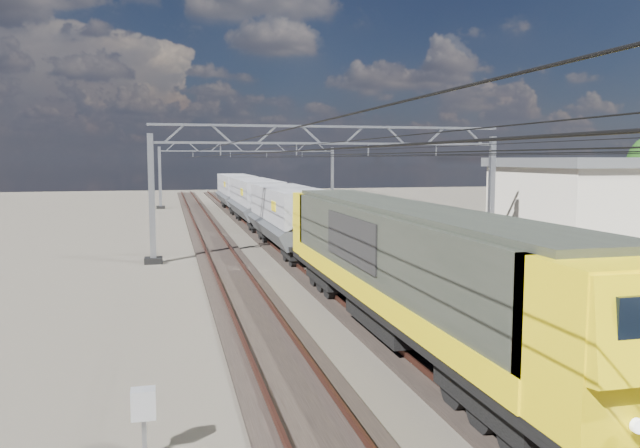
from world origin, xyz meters
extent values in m
plane|color=black|center=(0.00, 0.00, 0.00)|extent=(160.00, 160.00, 0.00)
cube|color=black|center=(-6.00, 0.00, 0.06)|extent=(2.60, 140.00, 0.12)
cube|color=#592E23|center=(-6.72, 0.00, 0.22)|extent=(0.08, 140.00, 0.16)
cube|color=#592E23|center=(-5.28, 0.00, 0.22)|extent=(0.08, 140.00, 0.16)
cube|color=black|center=(-2.00, 0.00, 0.06)|extent=(2.60, 140.00, 0.12)
cube|color=#592E23|center=(-2.72, 0.00, 0.22)|extent=(0.08, 140.00, 0.16)
cube|color=#592E23|center=(-1.28, 0.00, 0.22)|extent=(0.08, 140.00, 0.16)
cube|color=black|center=(2.00, 0.00, 0.06)|extent=(2.60, 140.00, 0.12)
cube|color=#592E23|center=(1.28, 0.00, 0.22)|extent=(0.08, 140.00, 0.16)
cube|color=#592E23|center=(2.72, 0.00, 0.22)|extent=(0.08, 140.00, 0.16)
cube|color=black|center=(6.00, 0.00, 0.06)|extent=(2.60, 140.00, 0.12)
cube|color=#592E23|center=(5.28, 0.00, 0.22)|extent=(0.08, 140.00, 0.16)
cube|color=#592E23|center=(6.72, 0.00, 0.22)|extent=(0.08, 140.00, 0.16)
cube|color=gray|center=(-9.50, 4.00, 3.30)|extent=(0.30, 0.30, 6.60)
cube|color=gray|center=(9.50, 4.00, 3.30)|extent=(0.30, 0.30, 6.60)
cube|color=black|center=(-9.50, 4.00, 0.15)|extent=(0.90, 0.90, 0.30)
cube|color=black|center=(9.50, 4.00, 0.15)|extent=(0.90, 0.90, 0.30)
cube|color=gray|center=(0.00, 4.00, 7.05)|extent=(19.30, 0.18, 0.12)
cube|color=gray|center=(0.00, 4.00, 6.15)|extent=(19.30, 0.18, 0.12)
cube|color=gray|center=(-8.31, 4.00, 6.60)|extent=(1.03, 0.10, 0.94)
cube|color=gray|center=(-5.94, 4.00, 6.60)|extent=(1.03, 0.10, 0.94)
cube|color=gray|center=(-3.56, 4.00, 6.60)|extent=(1.03, 0.10, 0.94)
cube|color=gray|center=(-1.19, 4.00, 6.60)|extent=(1.03, 0.10, 0.94)
cube|color=gray|center=(1.19, 4.00, 6.60)|extent=(1.03, 0.10, 0.94)
cube|color=gray|center=(3.56, 4.00, 6.60)|extent=(1.03, 0.10, 0.94)
cube|color=gray|center=(5.94, 4.00, 6.60)|extent=(1.03, 0.10, 0.94)
cube|color=gray|center=(8.31, 4.00, 6.60)|extent=(1.03, 0.10, 0.94)
cube|color=gray|center=(-6.00, 4.00, 5.82)|extent=(0.06, 0.06, 0.65)
cube|color=gray|center=(-2.00, 4.00, 5.82)|extent=(0.06, 0.06, 0.65)
cube|color=gray|center=(2.00, 4.00, 5.82)|extent=(0.06, 0.06, 0.65)
cube|color=gray|center=(6.00, 4.00, 5.82)|extent=(0.06, 0.06, 0.65)
cube|color=gray|center=(-9.50, 40.00, 3.30)|extent=(0.30, 0.30, 6.60)
cube|color=gray|center=(9.50, 40.00, 3.30)|extent=(0.30, 0.30, 6.60)
cube|color=black|center=(-9.50, 40.00, 0.15)|extent=(0.90, 0.90, 0.30)
cube|color=black|center=(9.50, 40.00, 0.15)|extent=(0.90, 0.90, 0.30)
cube|color=gray|center=(0.00, 40.00, 7.05)|extent=(19.30, 0.18, 0.12)
cube|color=gray|center=(0.00, 40.00, 6.15)|extent=(19.30, 0.18, 0.12)
cube|color=gray|center=(-8.31, 40.00, 6.60)|extent=(1.03, 0.10, 0.94)
cube|color=gray|center=(-5.94, 40.00, 6.60)|extent=(1.03, 0.10, 0.94)
cube|color=gray|center=(-3.56, 40.00, 6.60)|extent=(1.03, 0.10, 0.94)
cube|color=gray|center=(-1.19, 40.00, 6.60)|extent=(1.03, 0.10, 0.94)
cube|color=gray|center=(1.19, 40.00, 6.60)|extent=(1.03, 0.10, 0.94)
cube|color=gray|center=(3.56, 40.00, 6.60)|extent=(1.03, 0.10, 0.94)
cube|color=gray|center=(5.94, 40.00, 6.60)|extent=(1.03, 0.10, 0.94)
cube|color=gray|center=(8.31, 40.00, 6.60)|extent=(1.03, 0.10, 0.94)
cube|color=gray|center=(-6.00, 40.00, 5.82)|extent=(0.06, 0.06, 0.65)
cube|color=gray|center=(-2.00, 40.00, 5.82)|extent=(0.06, 0.06, 0.65)
cube|color=gray|center=(2.00, 40.00, 5.82)|extent=(0.06, 0.06, 0.65)
cube|color=gray|center=(6.00, 40.00, 5.82)|extent=(0.06, 0.06, 0.65)
cylinder|color=black|center=(-6.00, 8.00, 5.50)|extent=(0.03, 140.00, 0.03)
cylinder|color=black|center=(-6.00, 8.00, 6.00)|extent=(0.03, 140.00, 0.03)
cylinder|color=black|center=(-2.00, 8.00, 5.50)|extent=(0.03, 140.00, 0.03)
cylinder|color=black|center=(-2.00, 8.00, 6.00)|extent=(0.03, 140.00, 0.03)
cylinder|color=black|center=(2.00, 8.00, 5.50)|extent=(0.03, 140.00, 0.03)
cylinder|color=black|center=(2.00, 8.00, 6.00)|extent=(0.03, 140.00, 0.03)
cylinder|color=black|center=(6.00, 8.00, 5.50)|extent=(0.03, 140.00, 0.03)
cylinder|color=black|center=(6.00, 8.00, 6.00)|extent=(0.03, 140.00, 0.03)
cube|color=black|center=(-2.00, -18.12, 0.75)|extent=(2.20, 3.60, 0.60)
cube|color=black|center=(-2.00, -5.12, 0.75)|extent=(2.20, 3.60, 0.60)
cube|color=black|center=(-2.00, -11.62, 1.13)|extent=(2.65, 20.00, 0.25)
cube|color=black|center=(-2.00, -11.62, 0.75)|extent=(2.20, 4.50, 0.75)
cube|color=#2A2F27|center=(-2.00, -11.62, 2.55)|extent=(2.65, 17.00, 2.60)
cube|color=yellow|center=(-3.34, -11.62, 1.55)|extent=(0.04, 17.00, 0.60)
cube|color=yellow|center=(-0.66, -11.62, 1.55)|extent=(0.04, 17.00, 0.60)
cube|color=black|center=(-3.35, -10.62, 2.90)|extent=(0.05, 5.00, 1.40)
cube|color=black|center=(-0.65, -10.62, 2.90)|extent=(0.05, 5.00, 1.40)
cube|color=#2A2F27|center=(-2.00, -11.62, 3.92)|extent=(2.25, 18.00, 0.15)
cube|color=yellow|center=(-2.00, -20.72, 2.55)|extent=(2.65, 1.80, 2.60)
cylinder|color=white|center=(-2.60, -21.82, 1.75)|extent=(0.20, 0.08, 0.20)
cube|color=yellow|center=(-2.00, -2.52, 2.55)|extent=(2.65, 1.80, 2.60)
cube|color=yellow|center=(-2.00, -1.57, 3.05)|extent=(2.60, 0.46, 1.52)
cube|color=black|center=(-2.55, -1.47, 3.15)|extent=(0.85, 0.08, 0.75)
cube|color=black|center=(-1.45, -1.47, 3.15)|extent=(0.85, 0.08, 0.75)
cylinder|color=black|center=(-2.85, -1.32, 1.15)|extent=(0.36, 0.50, 0.36)
cylinder|color=black|center=(-1.15, -1.32, 1.15)|extent=(0.36, 0.50, 0.36)
cylinder|color=white|center=(-2.60, -1.42, 1.75)|extent=(0.20, 0.08, 0.20)
cylinder|color=white|center=(-1.40, -1.42, 1.75)|extent=(0.20, 0.08, 0.20)
cube|color=black|center=(-2.00, 1.58, 0.72)|extent=(2.20, 2.60, 0.55)
cube|color=black|center=(-2.00, 10.58, 0.72)|extent=(2.20, 2.60, 0.55)
cube|color=black|center=(-2.00, 6.08, 1.08)|extent=(2.40, 13.00, 0.20)
cube|color=gray|center=(-2.00, 6.08, 2.80)|extent=(2.80, 12.00, 1.80)
cube|color=#484C50|center=(-2.95, 6.08, 1.55)|extent=(1.48, 12.00, 1.36)
cube|color=#484C50|center=(-1.05, 6.08, 1.55)|extent=(1.48, 12.00, 1.36)
cube|color=yellow|center=(-3.42, 3.08, 2.90)|extent=(0.04, 1.20, 0.50)
cube|color=black|center=(-2.00, 15.78, 0.72)|extent=(2.20, 2.60, 0.55)
cube|color=black|center=(-2.00, 24.78, 0.72)|extent=(2.20, 2.60, 0.55)
cube|color=black|center=(-2.00, 20.28, 1.08)|extent=(2.40, 13.00, 0.20)
cube|color=gray|center=(-2.00, 20.28, 2.80)|extent=(2.80, 12.00, 1.80)
cube|color=#484C50|center=(-2.95, 20.28, 1.55)|extent=(1.48, 12.00, 1.36)
cube|color=#484C50|center=(-1.05, 20.28, 1.55)|extent=(1.48, 12.00, 1.36)
cube|color=yellow|center=(-3.42, 17.28, 2.90)|extent=(0.04, 1.20, 0.50)
cube|color=black|center=(-2.00, 29.98, 0.72)|extent=(2.20, 2.60, 0.55)
cube|color=black|center=(-2.00, 38.98, 0.72)|extent=(2.20, 2.60, 0.55)
cube|color=black|center=(-2.00, 34.48, 1.08)|extent=(2.40, 13.00, 0.20)
cube|color=gray|center=(-2.00, 34.48, 2.80)|extent=(2.80, 12.00, 1.80)
cube|color=#484C50|center=(-2.95, 34.48, 1.55)|extent=(1.48, 12.00, 1.36)
cube|color=#484C50|center=(-1.05, 34.48, 1.55)|extent=(1.48, 12.00, 1.36)
cube|color=yellow|center=(-3.42, 31.48, 2.90)|extent=(0.04, 1.20, 0.50)
cube|color=gray|center=(-9.20, -17.56, 0.37)|extent=(0.08, 0.08, 0.75)
cube|color=#B3B6BB|center=(-9.20, -17.56, 1.01)|extent=(0.43, 0.33, 0.53)
camera|label=1|loc=(-8.68, -28.65, 5.34)|focal=35.00mm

